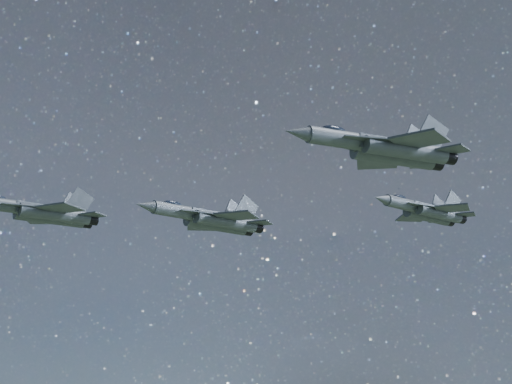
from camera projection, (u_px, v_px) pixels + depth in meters
name	position (u px, v px, depth m)	size (l,w,h in m)	color
jet_lead	(41.00, 212.00, 83.98)	(16.05, 10.93, 4.03)	#394147
jet_left	(211.00, 219.00, 99.25)	(18.89, 12.64, 4.78)	#394147
jet_right	(386.00, 149.00, 69.36)	(17.31, 12.19, 4.38)	#394147
jet_slot	(426.00, 211.00, 93.84)	(15.52, 10.36, 3.93)	#394147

